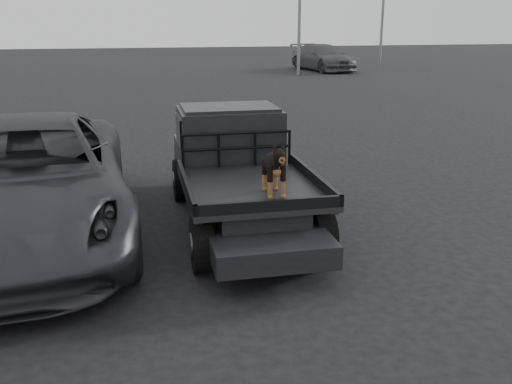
{
  "coord_description": "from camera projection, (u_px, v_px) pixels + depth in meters",
  "views": [
    {
      "loc": [
        -1.69,
        -6.75,
        3.26
      ],
      "look_at": [
        -0.32,
        -0.37,
        1.25
      ],
      "focal_mm": 40.0,
      "sensor_mm": 36.0,
      "label": 1
    }
  ],
  "objects": [
    {
      "name": "headache_rack",
      "position": [
        237.0,
        150.0,
        9.25
      ],
      "size": [
        1.8,
        0.08,
        0.55
      ],
      "primitive_type": null,
      "color": "black",
      "rests_on": "flatbed_ute"
    },
    {
      "name": "ute_cab",
      "position": [
        229.0,
        131.0,
        9.9
      ],
      "size": [
        1.72,
        1.3,
        0.88
      ],
      "primitive_type": null,
      "color": "black",
      "rests_on": "flatbed_ute"
    },
    {
      "name": "ground",
      "position": [
        274.0,
        272.0,
        7.61
      ],
      "size": [
        120.0,
        120.0,
        0.0
      ],
      "primitive_type": "plane",
      "color": "black",
      "rests_on": "ground"
    },
    {
      "name": "parked_suv",
      "position": [
        25.0,
        181.0,
        8.52
      ],
      "size": [
        3.46,
        6.71,
        1.81
      ],
      "primitive_type": "imported",
      "rotation": [
        0.0,
        0.0,
        0.07
      ],
      "color": "#313137",
      "rests_on": "ground"
    },
    {
      "name": "distant_car_b",
      "position": [
        323.0,
        57.0,
        36.2
      ],
      "size": [
        3.31,
        5.92,
        1.62
      ],
      "primitive_type": "imported",
      "rotation": [
        0.0,
        0.0,
        0.2
      ],
      "color": "#4C4C51",
      "rests_on": "ground"
    },
    {
      "name": "flatbed_ute",
      "position": [
        240.0,
        197.0,
        9.28
      ],
      "size": [
        2.0,
        5.4,
        0.92
      ],
      "primitive_type": null,
      "color": "black",
      "rests_on": "ground"
    },
    {
      "name": "dog",
      "position": [
        273.0,
        168.0,
        7.77
      ],
      "size": [
        0.32,
        0.6,
        0.74
      ],
      "primitive_type": null,
      "color": "black",
      "rests_on": "flatbed_ute"
    }
  ]
}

